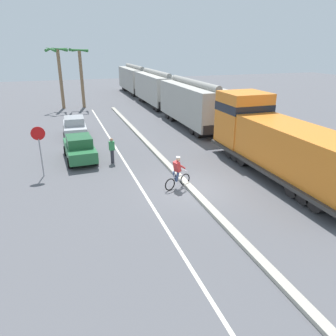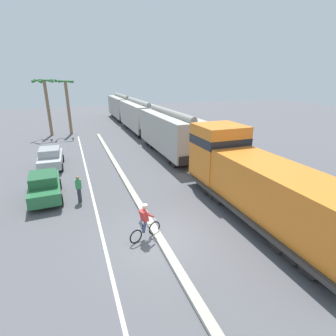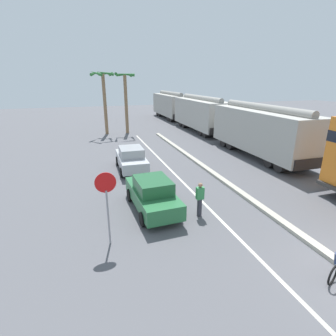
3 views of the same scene
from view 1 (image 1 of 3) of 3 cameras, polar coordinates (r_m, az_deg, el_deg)
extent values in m
plane|color=#56565B|center=(17.21, 3.76, -3.59)|extent=(120.00, 120.00, 0.00)
cube|color=#B2AD9E|center=(22.47, -1.98, 2.58)|extent=(0.36, 36.00, 0.16)
cube|color=silver|center=(21.98, -7.98, 1.75)|extent=(0.14, 36.00, 0.01)
cube|color=orange|center=(18.65, 20.63, 3.27)|extent=(2.70, 9.86, 2.40)
cube|color=orange|center=(22.47, 12.93, 8.33)|extent=(2.80, 2.80, 3.50)
cube|color=black|center=(22.32, 13.10, 10.31)|extent=(2.83, 2.83, 0.56)
cube|color=#383533|center=(19.46, 19.11, 0.42)|extent=(3.10, 11.60, 0.20)
cylinder|color=#4C4947|center=(19.51, 19.06, 0.00)|extent=(1.10, 3.00, 1.10)
cylinder|color=black|center=(22.62, 13.07, 3.28)|extent=(2.40, 1.00, 1.00)
cylinder|color=black|center=(21.98, 14.13, 2.68)|extent=(2.40, 1.00, 1.00)
cylinder|color=black|center=(21.34, 15.26, 2.04)|extent=(2.40, 1.00, 1.00)
cylinder|color=black|center=(17.85, 23.57, -2.72)|extent=(2.40, 1.00, 1.00)
cylinder|color=black|center=(17.32, 25.28, -3.70)|extent=(2.40, 1.00, 1.00)
cylinder|color=black|center=(16.82, 27.10, -4.73)|extent=(2.40, 1.00, 1.00)
cube|color=#A8A59E|center=(30.07, 4.38, 11.25)|extent=(2.90, 10.40, 3.10)
cylinder|color=gray|center=(29.83, 4.47, 14.53)|extent=(0.60, 9.88, 0.60)
cube|color=black|center=(35.10, 0.98, 10.69)|extent=(2.61, 0.10, 0.70)
cube|color=black|center=(25.65, 8.84, 6.67)|extent=(2.61, 0.10, 0.70)
cylinder|color=black|center=(33.83, 1.81, 9.44)|extent=(2.46, 0.90, 0.90)
cylinder|color=black|center=(32.82, 2.48, 9.07)|extent=(2.46, 0.90, 0.90)
cylinder|color=black|center=(28.01, 6.40, 6.93)|extent=(2.46, 0.90, 0.90)
cylinder|color=black|center=(27.05, 7.37, 6.39)|extent=(2.46, 0.90, 0.90)
cube|color=#ABA9A1|center=(40.90, -2.05, 13.81)|extent=(2.90, 10.40, 3.10)
cylinder|color=gray|center=(40.73, -2.09, 16.23)|extent=(0.60, 9.88, 0.60)
cube|color=black|center=(46.07, -3.95, 13.06)|extent=(2.61, 0.10, 0.70)
cube|color=black|center=(36.12, 0.39, 10.98)|extent=(2.61, 0.10, 0.70)
cylinder|color=black|center=(44.73, -3.44, 12.19)|extent=(2.46, 0.90, 0.90)
cylinder|color=black|center=(43.68, -3.05, 11.99)|extent=(2.46, 0.90, 0.90)
cylinder|color=black|center=(38.62, -0.87, 10.86)|extent=(2.46, 0.90, 0.90)
cylinder|color=black|center=(37.59, -0.35, 10.59)|extent=(2.46, 0.90, 0.90)
cube|color=#A09D96|center=(52.06, -5.83, 15.21)|extent=(2.90, 10.40, 3.10)
cylinder|color=gray|center=(51.93, -5.90, 17.11)|extent=(0.60, 9.88, 0.60)
cube|color=black|center=(57.29, -7.00, 14.46)|extent=(2.61, 0.10, 0.70)
cube|color=black|center=(47.13, -4.30, 13.22)|extent=(2.61, 0.10, 0.70)
cylinder|color=black|center=(55.91, -6.66, 13.81)|extent=(2.46, 0.90, 0.90)
cylinder|color=black|center=(54.84, -6.41, 13.68)|extent=(2.46, 0.90, 0.90)
cylinder|color=black|center=(49.67, -5.04, 13.00)|extent=(2.46, 0.90, 0.90)
cylinder|color=black|center=(48.61, -4.72, 12.84)|extent=(2.46, 0.90, 0.90)
cube|color=#286B3D|center=(21.97, -15.12, 3.05)|extent=(1.89, 4.27, 0.70)
cube|color=#225B34|center=(21.65, -15.23, 4.58)|extent=(1.59, 1.97, 0.60)
cube|color=#1E232D|center=(22.62, -15.52, 5.10)|extent=(1.43, 0.19, 0.51)
cylinder|color=black|center=(23.26, -17.40, 2.88)|extent=(0.25, 0.65, 0.64)
cylinder|color=black|center=(23.40, -13.47, 3.37)|extent=(0.25, 0.65, 0.64)
cylinder|color=black|center=(20.79, -16.80, 0.85)|extent=(0.25, 0.65, 0.64)
cylinder|color=black|center=(20.94, -12.42, 1.41)|extent=(0.25, 0.65, 0.64)
cube|color=#B7BABF|center=(27.90, -15.91, 6.67)|extent=(1.79, 4.23, 0.70)
cube|color=#9C9EA2|center=(27.61, -16.03, 7.91)|extent=(1.54, 1.93, 0.60)
cube|color=#1E232D|center=(28.60, -16.10, 8.22)|extent=(1.43, 0.15, 0.51)
cylinder|color=black|center=(29.25, -17.53, 6.42)|extent=(0.23, 0.64, 0.64)
cylinder|color=black|center=(29.28, -14.36, 6.75)|extent=(0.23, 0.64, 0.64)
cylinder|color=black|center=(26.72, -17.45, 5.13)|extent=(0.23, 0.64, 0.64)
cylinder|color=black|center=(26.75, -13.99, 5.49)|extent=(0.23, 0.64, 0.64)
torus|color=black|center=(17.48, 2.98, -2.00)|extent=(0.64, 0.29, 0.66)
torus|color=black|center=(16.84, 0.34, -2.89)|extent=(0.64, 0.29, 0.66)
cylinder|color=silver|center=(17.04, 1.70, -1.51)|extent=(0.75, 0.33, 0.05)
cylinder|color=silver|center=(17.17, 1.94, -1.99)|extent=(0.46, 0.22, 0.36)
cylinder|color=silver|center=(16.85, 1.14, -1.22)|extent=(0.04, 0.04, 0.30)
cylinder|color=silver|center=(17.22, 2.82, -0.38)|extent=(0.21, 0.46, 0.04)
cylinder|color=#38476B|center=(17.02, 1.17, -1.36)|extent=(0.33, 0.24, 0.52)
cylinder|color=#38476B|center=(16.88, 1.62, -1.55)|extent=(0.30, 0.23, 0.52)
cube|color=red|center=(16.80, 1.59, 0.25)|extent=(0.43, 0.44, 0.57)
sphere|color=tan|center=(16.71, 1.78, 1.55)|extent=(0.22, 0.22, 0.22)
cylinder|color=white|center=(16.68, 1.79, 1.88)|extent=(0.22, 0.22, 0.05)
cylinder|color=red|center=(17.04, 1.74, 0.54)|extent=(0.46, 0.25, 0.36)
cylinder|color=red|center=(16.81, 2.46, 0.25)|extent=(0.46, 0.25, 0.36)
cylinder|color=gray|center=(19.76, -21.19, 1.68)|extent=(0.07, 0.07, 2.20)
cylinder|color=red|center=(19.40, -21.72, 5.61)|extent=(0.76, 0.03, 0.76)
cylinder|color=white|center=(19.41, -21.72, 5.62)|extent=(0.48, 0.02, 0.48)
cylinder|color=#846647|center=(40.64, -14.78, 14.63)|extent=(0.36, 0.36, 6.42)
cone|color=#2D7033|center=(40.58, -13.89, 19.33)|extent=(0.40, 1.84, 0.51)
cone|color=#2D7033|center=(41.36, -15.17, 19.24)|extent=(1.84, 0.51, 0.40)
cone|color=#2D7033|center=(40.56, -16.55, 19.10)|extent=(0.62, 1.84, 0.40)
cone|color=#2D7033|center=(39.57, -15.10, 19.21)|extent=(1.82, 0.34, 0.46)
cylinder|color=#846647|center=(40.68, -18.17, 14.39)|extent=(0.36, 0.36, 6.54)
cone|color=#2D7033|center=(40.57, -17.38, 19.19)|extent=(0.42, 1.84, 0.57)
cone|color=#2D7033|center=(41.29, -18.09, 19.13)|extent=(1.75, 1.17, 0.51)
cone|color=#2D7033|center=(40.96, -19.86, 18.93)|extent=(1.22, 1.73, 0.62)
cone|color=#2D7033|center=(39.98, -19.81, 18.92)|extent=(1.32, 1.68, 0.67)
cone|color=#2D7033|center=(39.62, -18.42, 19.06)|extent=(1.85, 0.68, 0.58)
cylinder|color=#33333D|center=(21.03, -9.66, 2.00)|extent=(0.22, 0.22, 0.85)
cube|color=#338C4C|center=(20.82, -9.78, 3.83)|extent=(0.34, 0.22, 0.56)
sphere|color=#9E7051|center=(20.71, -9.84, 4.87)|extent=(0.20, 0.20, 0.20)
camera|label=2|loc=(5.59, 12.57, 19.63)|focal=28.00mm
camera|label=3|loc=(10.16, -28.81, 11.91)|focal=28.00mm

